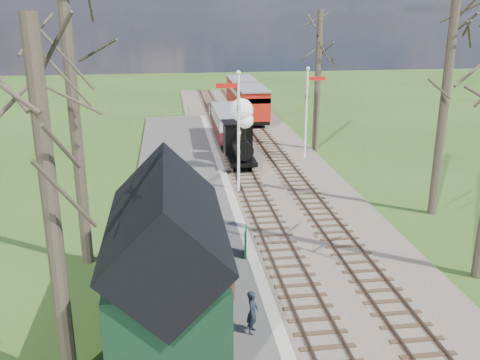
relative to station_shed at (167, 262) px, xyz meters
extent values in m
ellipsoid|color=#385B23|center=(-20.70, 56.00, -17.03)|extent=(57.60, 36.00, 16.20)
ellipsoid|color=#385B23|center=(14.30, 61.00, -20.31)|extent=(70.40, 44.00, 19.80)
ellipsoid|color=#385B23|center=(39.30, 54.00, -15.39)|extent=(51.20, 32.00, 14.40)
ellipsoid|color=#385B23|center=(-3.70, 66.00, -18.67)|extent=(64.00, 40.00, 18.00)
cube|color=brown|center=(5.60, 18.00, -2.22)|extent=(8.00, 60.00, 0.10)
cube|color=brown|center=(3.80, 18.00, -2.13)|extent=(0.07, 60.00, 0.12)
cube|color=brown|center=(4.80, 18.00, -2.13)|extent=(0.07, 60.00, 0.12)
cube|color=#38281C|center=(4.30, 18.00, -2.17)|extent=(1.60, 60.00, 0.09)
cube|color=brown|center=(6.40, 18.00, -2.13)|extent=(0.07, 60.00, 0.12)
cube|color=brown|center=(7.40, 18.00, -2.13)|extent=(0.07, 60.00, 0.12)
cube|color=#38281C|center=(6.90, 18.00, -2.17)|extent=(1.60, 60.00, 0.09)
cube|color=#474442|center=(0.80, 10.00, -2.17)|extent=(5.00, 44.00, 0.20)
cube|color=#B2AD9E|center=(3.10, 10.00, -2.16)|extent=(0.40, 44.00, 0.21)
cube|color=black|center=(0.00, 0.00, -0.77)|extent=(3.00, 6.00, 2.60)
cube|color=black|center=(0.00, 0.00, 1.08)|extent=(3.25, 6.30, 3.25)
cube|color=black|center=(1.52, -1.00, -1.07)|extent=(0.06, 1.20, 2.00)
cylinder|color=silver|center=(3.60, 12.00, 0.73)|extent=(0.14, 0.14, 6.00)
sphere|color=silver|center=(3.60, 12.00, 3.83)|extent=(0.24, 0.24, 0.24)
cube|color=#B7140F|center=(3.05, 12.00, 3.23)|extent=(1.10, 0.08, 0.22)
cube|color=black|center=(3.60, 12.00, 2.13)|extent=(0.18, 0.06, 0.30)
cylinder|color=silver|center=(8.60, 18.00, 0.48)|extent=(0.14, 0.14, 5.50)
sphere|color=silver|center=(8.60, 18.00, 3.33)|extent=(0.24, 0.24, 0.24)
cube|color=#B7140F|center=(9.15, 18.00, 2.73)|extent=(1.10, 0.08, 0.22)
cube|color=black|center=(8.60, 18.00, 1.63)|extent=(0.18, 0.06, 0.30)
cylinder|color=#382D23|center=(-2.50, -2.00, 2.23)|extent=(0.39, 0.39, 9.00)
cylinder|color=#382D23|center=(-3.00, 5.00, 3.23)|extent=(0.41, 0.41, 11.00)
cylinder|color=#382D23|center=(12.10, 8.00, 2.73)|extent=(0.40, 0.40, 10.00)
cylinder|color=#382D23|center=(9.80, 20.00, 2.23)|extent=(0.39, 0.39, 9.00)
cube|color=slate|center=(4.60, 32.00, -1.52)|extent=(12.60, 0.02, 0.01)
cube|color=slate|center=(4.60, 32.00, -1.82)|extent=(12.60, 0.02, 0.02)
cylinder|color=slate|center=(4.60, 32.00, -1.77)|extent=(0.08, 0.08, 1.00)
cube|color=black|center=(4.30, 16.64, -1.65)|extent=(1.56, 3.67, 0.23)
cylinder|color=black|center=(4.30, 16.09, -0.83)|extent=(1.01, 2.39, 1.01)
cube|color=black|center=(4.30, 17.74, -0.74)|extent=(1.65, 1.47, 1.84)
cylinder|color=black|center=(4.30, 15.17, 0.00)|extent=(0.26, 0.26, 0.73)
sphere|color=gold|center=(4.30, 16.37, -0.19)|extent=(0.48, 0.48, 0.48)
sphere|color=white|center=(4.40, 15.17, 0.87)|extent=(0.92, 0.92, 0.92)
sphere|color=white|center=(4.20, 15.27, 1.42)|extent=(1.29, 1.29, 1.29)
cylinder|color=black|center=(3.80, 15.54, -1.77)|extent=(0.09, 0.59, 0.59)
cylinder|color=black|center=(4.80, 15.54, -1.77)|extent=(0.09, 0.59, 0.59)
cube|color=black|center=(4.30, 22.64, -1.75)|extent=(1.74, 6.43, 0.28)
cube|color=#531217|center=(4.30, 22.64, -1.20)|extent=(1.84, 6.43, 0.83)
cube|color=beige|center=(4.30, 22.64, -0.37)|extent=(1.84, 6.43, 0.83)
cube|color=slate|center=(4.30, 22.64, 0.09)|extent=(1.93, 6.61, 0.11)
cube|color=black|center=(6.90, 29.08, -1.68)|extent=(2.10, 5.52, 0.33)
cube|color=#A71A0D|center=(6.90, 29.08, -1.02)|extent=(2.21, 5.52, 0.99)
cube|color=beige|center=(6.90, 29.08, -0.02)|extent=(2.21, 5.52, 0.99)
cube|color=slate|center=(6.90, 29.08, 0.53)|extent=(2.32, 5.74, 0.13)
cube|color=black|center=(6.90, 34.58, -1.68)|extent=(2.10, 5.52, 0.33)
cube|color=#A71A0D|center=(6.90, 34.58, -1.02)|extent=(2.21, 5.52, 0.99)
cube|color=beige|center=(6.90, 34.58, -0.02)|extent=(2.21, 5.52, 0.99)
cube|color=slate|center=(6.90, 34.58, 0.53)|extent=(2.32, 5.74, 0.13)
cube|color=#0F4724|center=(2.86, 4.38, -1.54)|extent=(0.21, 0.73, 1.06)
cube|color=silver|center=(2.91, 4.37, -1.54)|extent=(0.14, 0.62, 0.87)
cube|color=#452918|center=(1.91, 1.66, -1.85)|extent=(0.55, 1.35, 0.06)
cube|color=#452918|center=(1.75, 1.69, -1.60)|extent=(0.22, 1.31, 0.56)
cube|color=#452918|center=(2.05, 1.10, -1.97)|extent=(0.06, 0.06, 0.19)
cube|color=#452918|center=(1.77, 2.23, -1.97)|extent=(0.06, 0.06, 0.19)
imported|color=#1B2230|center=(2.33, -0.61, -1.41)|extent=(0.47, 0.56, 1.31)
camera|label=1|loc=(0.21, -13.69, 6.78)|focal=40.00mm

